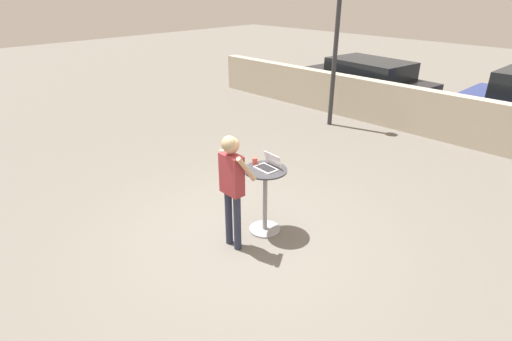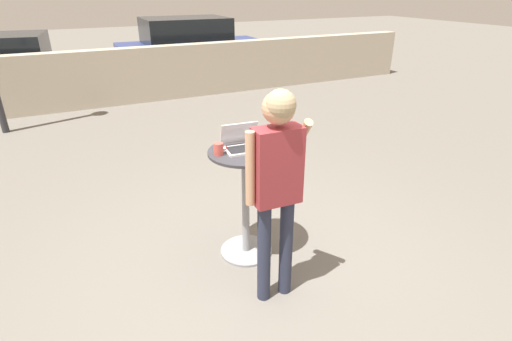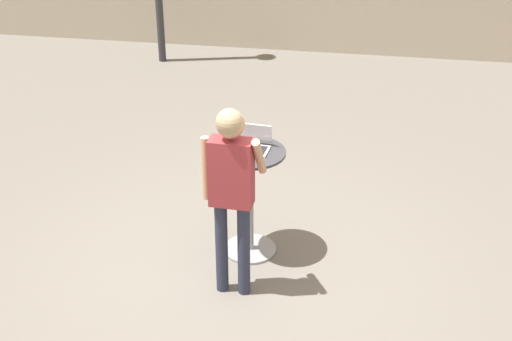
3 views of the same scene
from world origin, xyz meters
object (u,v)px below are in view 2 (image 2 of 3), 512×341
(cafe_table, at_px, (246,194))
(parked_car_further_down, at_px, (191,48))
(laptop, at_px, (243,143))
(standing_person, at_px, (277,174))
(coffee_mug, at_px, (219,149))

(cafe_table, distance_m, parked_car_further_down, 8.33)
(cafe_table, bearing_deg, laptop, 85.93)
(standing_person, bearing_deg, laptop, 86.60)
(cafe_table, relative_size, standing_person, 0.61)
(coffee_mug, distance_m, parked_car_further_down, 8.38)
(cafe_table, distance_m, laptop, 0.49)
(coffee_mug, bearing_deg, laptop, 9.69)
(laptop, bearing_deg, cafe_table, -94.07)
(cafe_table, bearing_deg, coffee_mug, 175.88)
(parked_car_further_down, bearing_deg, standing_person, -103.71)
(parked_car_further_down, bearing_deg, cafe_table, -104.52)
(coffee_mug, bearing_deg, standing_person, -73.04)
(laptop, bearing_deg, coffee_mug, -170.31)
(standing_person, bearing_deg, coffee_mug, 106.96)
(cafe_table, xyz_separation_m, parked_car_further_down, (2.09, 8.06, 0.16))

